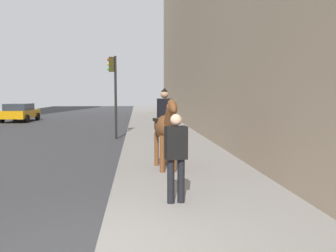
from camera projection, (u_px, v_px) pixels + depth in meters
sidewalk_slab at (234, 246)px, 4.95m from camera, size 120.00×3.82×0.12m
mounted_horse_near at (165, 125)px, 9.65m from camera, size 2.15×0.72×2.24m
pedestrian_greeting at (176, 152)px, 6.65m from camera, size 0.31×0.43×1.70m
car_near_lane at (20, 112)px, 27.96m from camera, size 4.11×2.24×1.44m
traffic_light_near_curb at (114, 84)px, 16.94m from camera, size 0.20×0.44×4.01m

